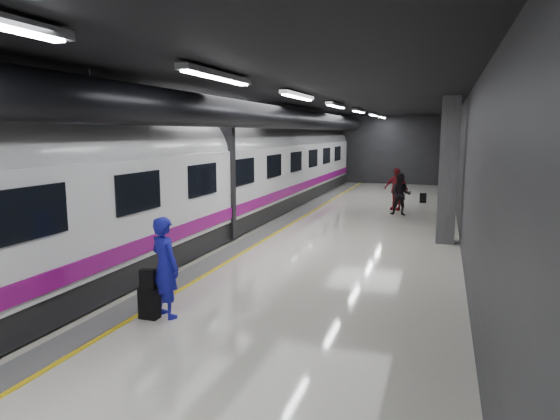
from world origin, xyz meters
The scene contains 9 objects.
ground centered at (0.00, 0.00, 0.00)m, with size 40.00×40.00×0.00m, color silver.
platform_hall centered at (-0.29, 0.96, 3.54)m, with size 10.02×40.02×4.51m.
train centered at (-3.25, 0.00, 2.07)m, with size 3.05×38.00×4.05m.
traveler_main centered at (-0.41, -6.30, 0.95)m, with size 0.69×0.45×1.90m, color #1E1AC8.
suitcase_main centered at (-0.65, -6.50, 0.29)m, with size 0.35×0.22×0.58m, color black.
shoulder_bag centered at (-0.65, -6.52, 0.76)m, with size 0.27×0.15×0.37m, color black.
traveler_far_a centered at (2.77, 6.90, 0.87)m, with size 0.85×0.66×1.74m, color black.
traveler_far_b centered at (2.45, 8.37, 0.93)m, with size 1.10×0.46×1.87m, color maroon.
suitcase_far centered at (3.52, 11.11, 0.23)m, with size 0.32×0.21×0.47m, color black.
Camera 1 is at (4.41, -14.15, 3.41)m, focal length 32.00 mm.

